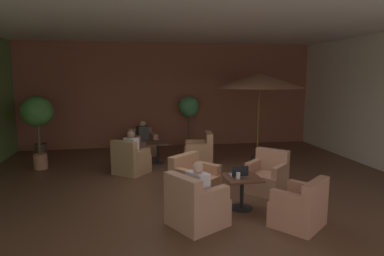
{
  "coord_description": "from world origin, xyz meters",
  "views": [
    {
      "loc": [
        -1.22,
        -6.59,
        2.41
      ],
      "look_at": [
        0.0,
        0.5,
        1.31
      ],
      "focal_mm": 31.03,
      "sensor_mm": 36.0,
      "label": 1
    }
  ],
  "objects_px": {
    "armchair_front_right_east": "(131,161)",
    "potted_tree_mid_left": "(189,111)",
    "armchair_front_left_north": "(194,181)",
    "potted_tree_mid_right": "(38,114)",
    "patio_umbrella_tall_red": "(259,81)",
    "patron_by_window": "(131,145)",
    "cafe_table_front_right": "(158,147)",
    "armchair_front_left_west": "(267,177)",
    "patron_with_friend": "(198,183)",
    "patron_blue_shirt": "(143,133)",
    "iced_drink_cup": "(238,176)",
    "armchair_front_right_south": "(200,152)",
    "armchair_front_left_east": "(196,206)",
    "potted_tree_left_corner": "(37,116)",
    "cafe_table_front_left": "(242,186)",
    "armchair_front_left_south": "(300,208)",
    "armchair_front_right_north": "(143,145)",
    "open_laptop": "(239,173)"
  },
  "relations": [
    {
      "from": "armchair_front_right_east",
      "to": "potted_tree_mid_left",
      "type": "relative_size",
      "value": 0.57
    },
    {
      "from": "armchair_front_left_north",
      "to": "potted_tree_mid_right",
      "type": "xyz_separation_m",
      "value": [
        -4.0,
        4.02,
        1.0
      ]
    },
    {
      "from": "patio_umbrella_tall_red",
      "to": "armchair_front_right_east",
      "type": "bearing_deg",
      "value": -165.63
    },
    {
      "from": "patron_by_window",
      "to": "cafe_table_front_right",
      "type": "bearing_deg",
      "value": 50.28
    },
    {
      "from": "patio_umbrella_tall_red",
      "to": "armchair_front_left_west",
      "type": "bearing_deg",
      "value": -106.88
    },
    {
      "from": "armchair_front_left_west",
      "to": "patron_with_friend",
      "type": "distance_m",
      "value": 2.21
    },
    {
      "from": "armchair_front_left_north",
      "to": "potted_tree_mid_left",
      "type": "height_order",
      "value": "potted_tree_mid_left"
    },
    {
      "from": "patron_blue_shirt",
      "to": "iced_drink_cup",
      "type": "bearing_deg",
      "value": -71.56
    },
    {
      "from": "armchair_front_right_south",
      "to": "patron_by_window",
      "type": "xyz_separation_m",
      "value": [
        -1.89,
        -0.71,
        0.41
      ]
    },
    {
      "from": "armchair_front_left_east",
      "to": "potted_tree_left_corner",
      "type": "distance_m",
      "value": 5.41
    },
    {
      "from": "armchair_front_left_west",
      "to": "potted_tree_left_corner",
      "type": "relative_size",
      "value": 0.52
    },
    {
      "from": "potted_tree_mid_left",
      "to": "potted_tree_mid_right",
      "type": "relative_size",
      "value": 0.97
    },
    {
      "from": "cafe_table_front_left",
      "to": "potted_tree_mid_left",
      "type": "relative_size",
      "value": 0.36
    },
    {
      "from": "patron_blue_shirt",
      "to": "armchair_front_left_south",
      "type": "bearing_deg",
      "value": -66.55
    },
    {
      "from": "armchair_front_right_east",
      "to": "armchair_front_right_north",
      "type": "bearing_deg",
      "value": 79.8
    },
    {
      "from": "patron_blue_shirt",
      "to": "patio_umbrella_tall_red",
      "type": "bearing_deg",
      "value": -16.93
    },
    {
      "from": "armchair_front_left_west",
      "to": "iced_drink_cup",
      "type": "xyz_separation_m",
      "value": [
        -0.92,
        -0.85,
        0.34
      ]
    },
    {
      "from": "cafe_table_front_left",
      "to": "armchair_front_left_south",
      "type": "distance_m",
      "value": 1.12
    },
    {
      "from": "armchair_front_right_south",
      "to": "patron_by_window",
      "type": "distance_m",
      "value": 2.06
    },
    {
      "from": "cafe_table_front_left",
      "to": "iced_drink_cup",
      "type": "relative_size",
      "value": 5.89
    },
    {
      "from": "patron_by_window",
      "to": "patron_with_friend",
      "type": "height_order",
      "value": "patron_by_window"
    },
    {
      "from": "armchair_front_right_south",
      "to": "potted_tree_mid_right",
      "type": "bearing_deg",
      "value": 162.39
    },
    {
      "from": "cafe_table_front_left",
      "to": "patio_umbrella_tall_red",
      "type": "relative_size",
      "value": 0.25
    },
    {
      "from": "potted_tree_mid_right",
      "to": "armchair_front_left_north",
      "type": "bearing_deg",
      "value": -45.13
    },
    {
      "from": "armchair_front_left_east",
      "to": "armchair_front_left_south",
      "type": "bearing_deg",
      "value": -10.4
    },
    {
      "from": "armchair_front_left_south",
      "to": "armchair_front_right_east",
      "type": "relative_size",
      "value": 1.02
    },
    {
      "from": "cafe_table_front_right",
      "to": "potted_tree_left_corner",
      "type": "bearing_deg",
      "value": -179.05
    },
    {
      "from": "cafe_table_front_left",
      "to": "armchair_front_right_east",
      "type": "bearing_deg",
      "value": 127.72
    },
    {
      "from": "cafe_table_front_left",
      "to": "open_laptop",
      "type": "distance_m",
      "value": 0.23
    },
    {
      "from": "potted_tree_mid_left",
      "to": "patron_with_friend",
      "type": "relative_size",
      "value": 2.9
    },
    {
      "from": "armchair_front_right_east",
      "to": "armchair_front_left_east",
      "type": "bearing_deg",
      "value": -71.41
    },
    {
      "from": "armchair_front_left_east",
      "to": "patron_by_window",
      "type": "bearing_deg",
      "value": 108.02
    },
    {
      "from": "armchair_front_left_north",
      "to": "potted_tree_mid_left",
      "type": "distance_m",
      "value": 4.61
    },
    {
      "from": "armchair_front_right_east",
      "to": "potted_tree_mid_left",
      "type": "distance_m",
      "value": 3.42
    },
    {
      "from": "iced_drink_cup",
      "to": "armchair_front_left_east",
      "type": "bearing_deg",
      "value": -151.5
    },
    {
      "from": "cafe_table_front_right",
      "to": "armchair_front_right_south",
      "type": "distance_m",
      "value": 1.19
    },
    {
      "from": "potted_tree_mid_right",
      "to": "patron_by_window",
      "type": "relative_size",
      "value": 2.77
    },
    {
      "from": "potted_tree_mid_left",
      "to": "patron_with_friend",
      "type": "bearing_deg",
      "value": -97.93
    },
    {
      "from": "armchair_front_left_north",
      "to": "armchair_front_right_east",
      "type": "height_order",
      "value": "armchair_front_right_east"
    },
    {
      "from": "armchair_front_left_east",
      "to": "cafe_table_front_right",
      "type": "xyz_separation_m",
      "value": [
        -0.33,
        4.1,
        0.13
      ]
    },
    {
      "from": "armchair_front_right_east",
      "to": "potted_tree_mid_right",
      "type": "distance_m",
      "value": 3.62
    },
    {
      "from": "cafe_table_front_left",
      "to": "patron_with_friend",
      "type": "distance_m",
      "value": 1.11
    },
    {
      "from": "potted_tree_left_corner",
      "to": "patron_by_window",
      "type": "relative_size",
      "value": 2.92
    },
    {
      "from": "armchair_front_left_west",
      "to": "armchair_front_right_east",
      "type": "height_order",
      "value": "armchair_front_left_west"
    },
    {
      "from": "armchair_front_right_south",
      "to": "patron_with_friend",
      "type": "relative_size",
      "value": 1.43
    },
    {
      "from": "patron_blue_shirt",
      "to": "patron_by_window",
      "type": "distance_m",
      "value": 1.97
    },
    {
      "from": "open_laptop",
      "to": "armchair_front_left_east",
      "type": "bearing_deg",
      "value": -146.62
    },
    {
      "from": "armchair_front_left_east",
      "to": "iced_drink_cup",
      "type": "distance_m",
      "value": 1.03
    },
    {
      "from": "open_laptop",
      "to": "armchair_front_left_south",
      "type": "bearing_deg",
      "value": -51.15
    },
    {
      "from": "armchair_front_left_south",
      "to": "armchair_front_right_south",
      "type": "relative_size",
      "value": 1.18
    }
  ]
}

